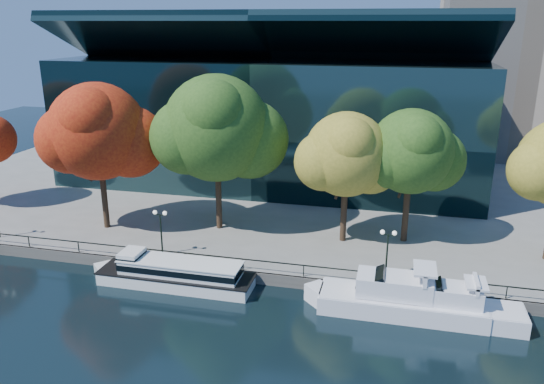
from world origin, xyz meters
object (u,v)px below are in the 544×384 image
(cruiser_near, at_px, (394,298))
(tree_3, at_px, (348,156))
(tour_boat, at_px, (172,272))
(lamp_1, at_px, (160,222))
(cruiser_far, at_px, (449,306))
(tree_1, at_px, (99,134))
(tree_2, at_px, (218,131))
(tree_4, at_px, (413,154))
(lamp_2, at_px, (388,243))

(cruiser_near, bearing_deg, tree_3, 114.85)
(tour_boat, bearing_deg, cruiser_near, -0.52)
(cruiser_near, relative_size, lamp_1, 3.26)
(tour_boat, xyz_separation_m, cruiser_far, (21.27, -0.30, -0.03))
(tree_1, distance_m, tree_2, 11.10)
(cruiser_far, height_order, tree_1, tree_1)
(tree_1, height_order, lamp_1, tree_1)
(tree_3, bearing_deg, tree_4, 12.61)
(cruiser_far, bearing_deg, tree_2, 152.74)
(tour_boat, bearing_deg, tree_4, 31.64)
(lamp_1, bearing_deg, tree_3, 24.21)
(cruiser_far, height_order, lamp_1, lamp_1)
(tree_2, bearing_deg, tree_3, -1.38)
(cruiser_far, distance_m, lamp_2, 6.48)
(tour_boat, distance_m, tree_3, 18.00)
(cruiser_near, height_order, tree_3, tree_3)
(cruiser_near, relative_size, tree_4, 1.08)
(cruiser_near, distance_m, cruiser_far, 3.83)
(cruiser_far, distance_m, tree_3, 15.54)
(tree_1, distance_m, tree_4, 28.56)
(cruiser_near, distance_m, lamp_1, 20.20)
(tree_2, bearing_deg, tour_boat, -93.91)
(cruiser_near, bearing_deg, lamp_1, 170.19)
(tree_3, height_order, lamp_1, tree_3)
(tree_1, relative_size, tree_3, 1.18)
(tour_boat, distance_m, tree_4, 22.90)
(cruiser_near, relative_size, cruiser_far, 1.26)
(cruiser_far, height_order, tree_3, tree_3)
(cruiser_near, relative_size, tree_2, 0.88)
(tree_4, distance_m, lamp_2, 9.69)
(tree_1, bearing_deg, cruiser_far, -14.62)
(tree_4, bearing_deg, lamp_1, -158.74)
(cruiser_far, distance_m, tree_4, 14.46)
(cruiser_near, xyz_separation_m, lamp_2, (-0.75, 3.41, 2.80))
(tree_2, distance_m, tree_4, 17.60)
(tree_3, height_order, lamp_2, tree_3)
(tree_4, bearing_deg, tour_boat, -148.36)
(cruiser_near, distance_m, tree_2, 21.88)
(tree_2, height_order, tree_3, tree_2)
(tree_2, height_order, lamp_2, tree_2)
(tree_4, relative_size, lamp_1, 3.02)
(tree_1, bearing_deg, tree_4, 6.73)
(tree_3, bearing_deg, tree_2, 178.62)
(cruiser_far, distance_m, tree_2, 25.03)
(tour_boat, relative_size, tree_4, 1.14)
(tour_boat, xyz_separation_m, lamp_1, (-2.28, 3.25, 2.86))
(tree_2, height_order, tree_4, tree_2)
(tree_4, bearing_deg, cruiser_far, -75.21)
(cruiser_far, distance_m, tree_1, 33.73)
(tree_1, bearing_deg, tour_boat, -37.91)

